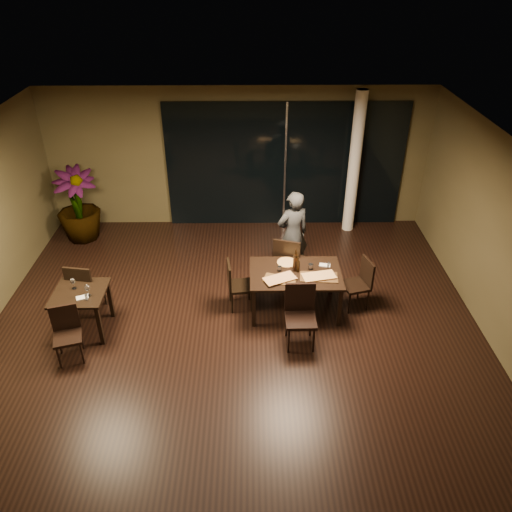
# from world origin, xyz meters

# --- Properties ---
(ground) EXTENTS (8.00, 8.00, 0.00)m
(ground) POSITION_xyz_m (0.00, 0.00, 0.00)
(ground) COLOR black
(ground) RESTS_ON ground
(wall_back) EXTENTS (8.00, 0.10, 3.00)m
(wall_back) POSITION_xyz_m (0.00, 4.05, 1.50)
(wall_back) COLOR #4E4629
(wall_back) RESTS_ON ground
(ceiling) EXTENTS (8.00, 8.00, 0.04)m
(ceiling) POSITION_xyz_m (0.00, 0.00, 3.02)
(ceiling) COLOR silver
(ceiling) RESTS_ON wall_back
(window_panel) EXTENTS (5.00, 0.06, 2.70)m
(window_panel) POSITION_xyz_m (1.00, 3.96, 1.35)
(window_panel) COLOR black
(window_panel) RESTS_ON ground
(column) EXTENTS (0.24, 0.24, 3.00)m
(column) POSITION_xyz_m (2.40, 3.65, 1.50)
(column) COLOR white
(column) RESTS_ON ground
(main_table) EXTENTS (1.50, 1.00, 0.75)m
(main_table) POSITION_xyz_m (1.00, 0.80, 0.68)
(main_table) COLOR black
(main_table) RESTS_ON ground
(side_table) EXTENTS (0.80, 0.80, 0.75)m
(side_table) POSITION_xyz_m (-2.40, 0.30, 0.62)
(side_table) COLOR black
(side_table) RESTS_ON ground
(chair_main_far) EXTENTS (0.60, 0.60, 1.04)m
(chair_main_far) POSITION_xyz_m (0.92, 1.46, 0.58)
(chair_main_far) COLOR black
(chair_main_far) RESTS_ON ground
(chair_main_near) EXTENTS (0.47, 0.47, 1.00)m
(chair_main_near) POSITION_xyz_m (1.02, 0.01, 0.56)
(chair_main_near) COLOR black
(chair_main_near) RESTS_ON ground
(chair_main_left) EXTENTS (0.46, 0.46, 0.89)m
(chair_main_left) POSITION_xyz_m (0.01, 0.88, 0.49)
(chair_main_left) COLOR black
(chair_main_left) RESTS_ON ground
(chair_main_right) EXTENTS (0.51, 0.51, 0.90)m
(chair_main_right) POSITION_xyz_m (2.11, 0.90, 0.50)
(chair_main_right) COLOR black
(chair_main_right) RESTS_ON ground
(chair_side_far) EXTENTS (0.52, 0.52, 0.98)m
(chair_side_far) POSITION_xyz_m (-2.48, 0.73, 0.55)
(chair_side_far) COLOR black
(chair_side_far) RESTS_ON ground
(chair_side_near) EXTENTS (0.50, 0.50, 0.86)m
(chair_side_near) POSITION_xyz_m (-2.46, -0.29, 0.48)
(chair_side_near) COLOR black
(chair_side_near) RESTS_ON ground
(diner) EXTENTS (0.67, 0.55, 1.68)m
(diner) POSITION_xyz_m (1.03, 1.92, 0.84)
(diner) COLOR #2A2C2E
(diner) RESTS_ON ground
(potted_plant) EXTENTS (1.13, 1.13, 1.55)m
(potted_plant) POSITION_xyz_m (-3.30, 3.30, 0.77)
(potted_plant) COLOR #1F4818
(potted_plant) RESTS_ON ground
(pizza_board_left) EXTENTS (0.57, 0.40, 0.01)m
(pizza_board_left) POSITION_xyz_m (0.73, 0.59, 0.76)
(pizza_board_left) COLOR #4C3318
(pizza_board_left) RESTS_ON main_table
(pizza_board_right) EXTENTS (0.63, 0.35, 0.01)m
(pizza_board_right) POSITION_xyz_m (1.36, 0.65, 0.76)
(pizza_board_right) COLOR #432B15
(pizza_board_right) RESTS_ON main_table
(oblong_pizza_left) EXTENTS (0.55, 0.42, 0.02)m
(oblong_pizza_left) POSITION_xyz_m (0.73, 0.59, 0.77)
(oblong_pizza_left) COLOR maroon
(oblong_pizza_left) RESTS_ON pizza_board_left
(oblong_pizza_right) EXTENTS (0.55, 0.34, 0.02)m
(oblong_pizza_right) POSITION_xyz_m (1.36, 0.65, 0.77)
(oblong_pizza_right) COLOR maroon
(oblong_pizza_right) RESTS_ON pizza_board_right
(round_pizza) EXTENTS (0.32, 0.32, 0.01)m
(round_pizza) POSITION_xyz_m (0.87, 1.09, 0.76)
(round_pizza) COLOR #B43114
(round_pizza) RESTS_ON main_table
(bottle_a) EXTENTS (0.07, 0.07, 0.30)m
(bottle_a) POSITION_xyz_m (0.99, 0.86, 0.90)
(bottle_a) COLOR black
(bottle_a) RESTS_ON main_table
(bottle_b) EXTENTS (0.06, 0.06, 0.27)m
(bottle_b) POSITION_xyz_m (1.04, 0.83, 0.89)
(bottle_b) COLOR black
(bottle_b) RESTS_ON main_table
(bottle_c) EXTENTS (0.08, 0.08, 0.35)m
(bottle_c) POSITION_xyz_m (1.01, 0.95, 0.92)
(bottle_c) COLOR black
(bottle_c) RESTS_ON main_table
(tumbler_left) EXTENTS (0.07, 0.07, 0.08)m
(tumbler_left) POSITION_xyz_m (0.74, 0.86, 0.79)
(tumbler_left) COLOR white
(tumbler_left) RESTS_ON main_table
(tumbler_right) EXTENTS (0.08, 0.08, 0.09)m
(tumbler_right) POSITION_xyz_m (1.26, 0.90, 0.80)
(tumbler_right) COLOR white
(tumbler_right) RESTS_ON main_table
(napkin_near) EXTENTS (0.19, 0.11, 0.01)m
(napkin_near) POSITION_xyz_m (1.57, 0.66, 0.76)
(napkin_near) COLOR white
(napkin_near) RESTS_ON main_table
(napkin_far) EXTENTS (0.20, 0.14, 0.01)m
(napkin_far) POSITION_xyz_m (1.51, 1.00, 0.76)
(napkin_far) COLOR silver
(napkin_far) RESTS_ON main_table
(wine_glass_a) EXTENTS (0.08, 0.08, 0.18)m
(wine_glass_a) POSITION_xyz_m (-2.50, 0.39, 0.84)
(wine_glass_a) COLOR white
(wine_glass_a) RESTS_ON side_table
(wine_glass_b) EXTENTS (0.08, 0.08, 0.19)m
(wine_glass_b) POSITION_xyz_m (-2.22, 0.20, 0.84)
(wine_glass_b) COLOR white
(wine_glass_b) RESTS_ON side_table
(side_napkin) EXTENTS (0.21, 0.17, 0.01)m
(side_napkin) POSITION_xyz_m (-2.31, 0.15, 0.76)
(side_napkin) COLOR white
(side_napkin) RESTS_ON side_table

